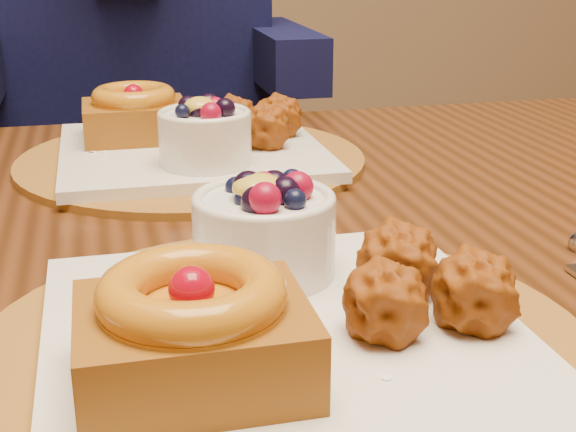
% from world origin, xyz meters
% --- Properties ---
extents(dining_table, '(1.60, 0.90, 0.76)m').
position_xyz_m(dining_table, '(-0.10, 0.10, 0.68)').
color(dining_table, '#321809').
rests_on(dining_table, ground).
extents(place_setting_near, '(0.38, 0.38, 0.09)m').
position_xyz_m(place_setting_near, '(-0.10, -0.12, 0.78)').
color(place_setting_near, brown).
rests_on(place_setting_near, dining_table).
extents(place_setting_far, '(0.38, 0.38, 0.09)m').
position_xyz_m(place_setting_far, '(-0.10, 0.31, 0.78)').
color(place_setting_far, brown).
rests_on(place_setting_far, dining_table).
extents(chair_far, '(0.53, 0.53, 0.90)m').
position_xyz_m(chair_far, '(-0.10, 0.81, 0.50)').
color(chair_far, black).
rests_on(chair_far, ground).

